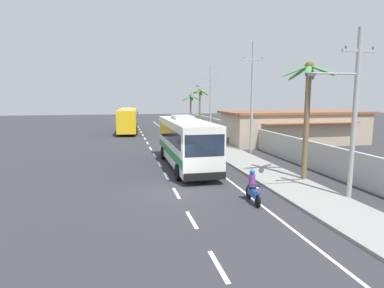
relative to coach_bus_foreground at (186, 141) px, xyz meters
The scene contains 17 objects.
ground_plane 6.69m from the coach_bus_foreground, 106.65° to the right, with size 160.00×160.00×0.00m, color #303035.
sidewalk_kerb 6.57m from the coach_bus_foreground, 37.92° to the left, with size 3.20×90.00×0.14m, color gray.
lane_markings 8.47m from the coach_bus_foreground, 86.54° to the left, with size 3.85×71.00×0.01m.
boundary_wall 11.82m from the coach_bus_foreground, 41.91° to the left, with size 0.24×60.00×2.01m, color #B2B2AD.
coach_bus_foreground is the anchor object (origin of this frame).
coach_bus_far_lane 24.96m from the coach_bus_foreground, 98.65° to the left, with size 3.40×12.46×3.66m.
motorcycle_beside_bus 9.10m from the coach_bus_foreground, 79.61° to the right, with size 0.56×1.96×1.64m.
motorcycle_trailing 10.02m from the coach_bus_foreground, 74.78° to the left, with size 0.56×1.96×1.65m.
pedestrian_near_kerb 9.06m from the coach_bus_foreground, 58.21° to the left, with size 0.36×0.36×1.71m.
pedestrian_midwalk 14.88m from the coach_bus_foreground, 67.35° to the left, with size 0.36×0.36×1.77m.
utility_pole_nearest 11.80m from the coach_bus_foreground, 55.63° to the right, with size 3.68×0.24×8.50m.
utility_pole_mid 8.91m from the coach_bus_foreground, 32.09° to the left, with size 2.17×0.24×10.04m.
utility_pole_far 19.80m from the coach_bus_foreground, 69.25° to the left, with size 3.02×0.24×9.17m.
palm_nearest 23.07m from the coach_bus_foreground, 73.72° to the left, with size 2.89×2.75×6.30m.
palm_second 9.06m from the coach_bus_foreground, 41.18° to the right, with size 3.38×3.21×7.28m.
palm_third 29.63m from the coach_bus_foreground, 77.16° to the left, with size 3.04×3.19×5.56m.
roadside_building 17.09m from the coach_bus_foreground, 33.38° to the left, with size 16.15×7.00×3.60m.
Camera 1 is at (-2.81, -17.27, 5.23)m, focal length 30.29 mm.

